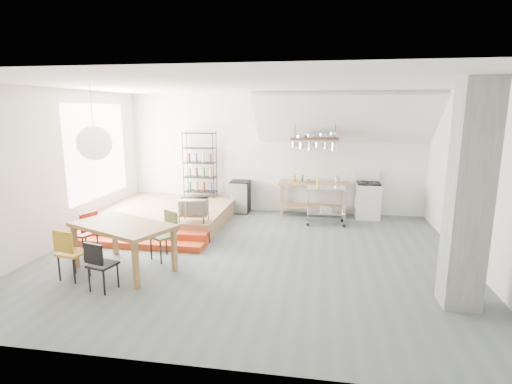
% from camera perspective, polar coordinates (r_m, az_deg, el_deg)
% --- Properties ---
extents(floor, '(8.00, 8.00, 0.00)m').
position_cam_1_polar(floor, '(7.87, -0.63, -8.95)').
color(floor, '#576364').
rests_on(floor, ground).
extents(wall_back, '(8.00, 0.04, 3.20)m').
position_cam_1_polar(wall_back, '(10.89, 2.56, 5.50)').
color(wall_back, silver).
rests_on(wall_back, ground).
extents(wall_left, '(0.04, 7.00, 3.20)m').
position_cam_1_polar(wall_left, '(9.05, -26.50, 3.01)').
color(wall_left, silver).
rests_on(wall_left, ground).
extents(wall_right, '(0.04, 7.00, 3.20)m').
position_cam_1_polar(wall_right, '(7.83, 29.55, 1.54)').
color(wall_right, silver).
rests_on(wall_right, ground).
extents(ceiling, '(8.00, 7.00, 0.02)m').
position_cam_1_polar(ceiling, '(7.38, -0.69, 15.00)').
color(ceiling, white).
rests_on(ceiling, wall_back).
extents(slope_ceiling, '(4.40, 1.44, 1.32)m').
position_cam_1_polar(slope_ceiling, '(10.17, 12.48, 10.16)').
color(slope_ceiling, white).
rests_on(slope_ceiling, wall_back).
extents(window_pane, '(0.02, 2.50, 2.20)m').
position_cam_1_polar(window_pane, '(10.26, -21.65, 5.43)').
color(window_pane, white).
rests_on(window_pane, wall_left).
extents(platform, '(3.00, 3.00, 0.40)m').
position_cam_1_polar(platform, '(10.32, -12.47, -3.03)').
color(platform, '#936A49').
rests_on(platform, ground).
extents(step_lower, '(3.00, 0.35, 0.13)m').
position_cam_1_polar(step_lower, '(8.66, -17.22, -7.07)').
color(step_lower, red).
rests_on(step_lower, ground).
extents(step_upper, '(3.00, 0.35, 0.27)m').
position_cam_1_polar(step_upper, '(8.94, -16.25, -5.98)').
color(step_upper, red).
rests_on(step_upper, ground).
extents(concrete_column, '(0.50, 0.50, 3.20)m').
position_cam_1_polar(concrete_column, '(6.21, 28.13, -0.61)').
color(concrete_column, slate).
rests_on(concrete_column, ground).
extents(kitchen_counter, '(1.80, 0.60, 0.91)m').
position_cam_1_polar(kitchen_counter, '(10.62, 8.19, -0.09)').
color(kitchen_counter, '#936A49').
rests_on(kitchen_counter, ground).
extents(stove, '(0.60, 0.60, 1.18)m').
position_cam_1_polar(stove, '(10.73, 15.67, -1.09)').
color(stove, white).
rests_on(stove, ground).
extents(pot_rack, '(1.20, 0.50, 1.43)m').
position_cam_1_polar(pot_rack, '(10.21, 8.54, 7.09)').
color(pot_rack, '#452C1B').
rests_on(pot_rack, ceiling).
extents(wire_shelving, '(0.88, 0.38, 1.80)m').
position_cam_1_polar(wire_shelving, '(11.05, -8.02, 4.06)').
color(wire_shelving, black).
rests_on(wire_shelving, platform).
extents(microwave_shelf, '(0.60, 0.40, 0.16)m').
position_cam_1_polar(microwave_shelf, '(8.73, -8.88, -3.23)').
color(microwave_shelf, '#936A49').
rests_on(microwave_shelf, platform).
extents(paper_lantern, '(0.60, 0.60, 0.60)m').
position_cam_1_polar(paper_lantern, '(7.54, -22.09, 6.48)').
color(paper_lantern, white).
rests_on(paper_lantern, ceiling).
extents(dining_table, '(2.02, 1.62, 0.84)m').
position_cam_1_polar(dining_table, '(7.32, -18.50, -5.00)').
color(dining_table, olive).
rests_on(dining_table, ground).
extents(chair_mustard, '(0.48, 0.48, 0.88)m').
position_cam_1_polar(chair_mustard, '(7.26, -25.13, -7.53)').
color(chair_mustard, '#C28B21').
rests_on(chair_mustard, ground).
extents(chair_black, '(0.45, 0.45, 0.81)m').
position_cam_1_polar(chair_black, '(6.66, -21.50, -9.28)').
color(chair_black, black).
rests_on(chair_black, ground).
extents(chair_olive, '(0.58, 0.58, 0.91)m').
position_cam_1_polar(chair_olive, '(7.70, -12.70, -5.45)').
color(chair_olive, '#51622E').
rests_on(chair_olive, ground).
extents(chair_red, '(0.52, 0.52, 0.90)m').
position_cam_1_polar(chair_red, '(8.23, -23.11, -5.04)').
color(chair_red, red).
rests_on(chair_red, ground).
extents(rolling_cart, '(0.96, 0.57, 0.92)m').
position_cam_1_polar(rolling_cart, '(9.89, 9.99, -1.21)').
color(rolling_cart, silver).
rests_on(rolling_cart, ground).
extents(mini_fridge, '(0.51, 0.51, 0.87)m').
position_cam_1_polar(mini_fridge, '(10.93, -2.29, -0.66)').
color(mini_fridge, black).
rests_on(mini_fridge, ground).
extents(microwave, '(0.65, 0.49, 0.33)m').
position_cam_1_polar(microwave, '(8.68, -8.91, -2.06)').
color(microwave, beige).
rests_on(microwave, microwave_shelf).
extents(bowl, '(0.29, 0.29, 0.06)m').
position_cam_1_polar(bowl, '(10.52, 7.56, 1.55)').
color(bowl, silver).
rests_on(bowl, kitchen_counter).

